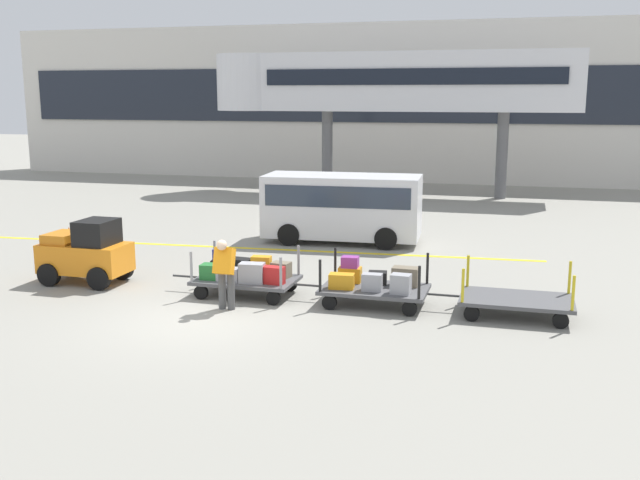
# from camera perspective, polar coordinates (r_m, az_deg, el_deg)

# --- Properties ---
(ground_plane) EXTENTS (120.00, 120.00, 0.00)m
(ground_plane) POSITION_cam_1_polar(r_m,az_deg,el_deg) (15.20, -9.58, -6.19)
(ground_plane) COLOR gray
(apron_lead_line) EXTENTS (21.12, 1.50, 0.01)m
(apron_lead_line) POSITION_cam_1_polar(r_m,az_deg,el_deg) (22.60, -10.37, -0.42)
(apron_lead_line) COLOR yellow
(apron_lead_line) RESTS_ON ground_plane
(terminal_building) EXTENTS (44.84, 2.51, 8.20)m
(terminal_building) POSITION_cam_1_polar(r_m,az_deg,el_deg) (39.59, 6.38, 10.64)
(terminal_building) COLOR beige
(terminal_building) RESTS_ON ground_plane
(jet_bridge) EXTENTS (16.59, 3.00, 6.40)m
(jet_bridge) POSITION_cam_1_polar(r_m,az_deg,el_deg) (33.73, 4.45, 12.16)
(jet_bridge) COLOR silver
(jet_bridge) RESTS_ON ground_plane
(baggage_tug) EXTENTS (2.11, 1.24, 1.58)m
(baggage_tug) POSITION_cam_1_polar(r_m,az_deg,el_deg) (18.60, -17.86, -0.96)
(baggage_tug) COLOR orange
(baggage_tug) RESTS_ON ground_plane
(baggage_cart_lead) EXTENTS (3.01, 1.42, 1.10)m
(baggage_cart_lead) POSITION_cam_1_polar(r_m,az_deg,el_deg) (16.76, -5.91, -2.63)
(baggage_cart_lead) COLOR #4C4C4F
(baggage_cart_lead) RESTS_ON ground_plane
(baggage_cart_middle) EXTENTS (3.01, 1.42, 1.10)m
(baggage_cart_middle) POSITION_cam_1_polar(r_m,az_deg,el_deg) (15.95, 4.29, -3.42)
(baggage_cart_middle) COLOR #4C4C4F
(baggage_cart_middle) RESTS_ON ground_plane
(baggage_cart_tail) EXTENTS (3.01, 1.42, 1.10)m
(baggage_cart_tail) POSITION_cam_1_polar(r_m,az_deg,el_deg) (15.67, 15.12, -4.58)
(baggage_cart_tail) COLOR #4C4C4F
(baggage_cart_tail) RESTS_ON ground_plane
(baggage_handler) EXTENTS (0.41, 0.45, 1.56)m
(baggage_handler) POSITION_cam_1_polar(r_m,az_deg,el_deg) (15.56, -7.47, -2.41)
(baggage_handler) COLOR #4C4C4C
(baggage_handler) RESTS_ON ground_plane
(shuttle_van) EXTENTS (4.90, 2.18, 2.10)m
(shuttle_van) POSITION_cam_1_polar(r_m,az_deg,el_deg) (22.60, 1.75, 2.92)
(shuttle_van) COLOR silver
(shuttle_van) RESTS_ON ground_plane
(safety_cone_near) EXTENTS (0.36, 0.36, 0.55)m
(safety_cone_near) POSITION_cam_1_polar(r_m,az_deg,el_deg) (23.65, -19.06, 0.32)
(safety_cone_near) COLOR #EA590F
(safety_cone_near) RESTS_ON ground_plane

